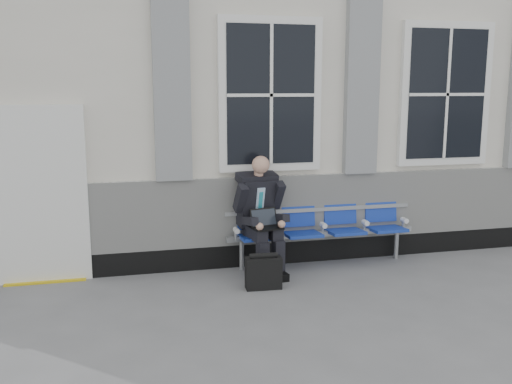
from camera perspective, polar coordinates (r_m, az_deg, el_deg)
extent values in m
plane|color=slate|center=(7.36, 21.05, -8.90)|extent=(70.00, 70.00, 0.00)
cube|color=silver|center=(10.03, 10.40, 8.87)|extent=(14.00, 4.00, 4.20)
cube|color=black|center=(8.51, 15.52, -4.92)|extent=(14.00, 0.10, 0.30)
cube|color=silver|center=(8.36, 15.75, -0.97)|extent=(14.00, 0.08, 0.90)
cube|color=gray|center=(7.14, -8.44, 10.73)|extent=(0.45, 0.14, 2.40)
cube|color=gray|center=(7.78, 10.55, 10.65)|extent=(0.45, 0.14, 2.40)
cube|color=white|center=(7.39, 1.42, 9.67)|extent=(1.35, 0.10, 1.95)
cube|color=black|center=(7.34, 1.52, 9.66)|extent=(1.15, 0.02, 1.75)
cube|color=white|center=(8.39, 18.38, 9.25)|extent=(1.35, 0.10, 1.95)
cube|color=black|center=(8.34, 18.56, 9.23)|extent=(1.15, 0.02, 1.75)
cube|color=black|center=(7.45, -20.61, -0.29)|extent=(0.95, 0.30, 2.10)
cube|color=white|center=(7.30, -20.75, -0.50)|extent=(1.10, 0.10, 2.20)
cube|color=gold|center=(7.59, -20.21, -8.19)|extent=(0.95, 0.30, 0.02)
cube|color=#9EA0A3|center=(7.69, 6.61, -4.16)|extent=(2.60, 0.07, 0.07)
cube|color=#9EA0A3|center=(7.73, 6.35, -1.72)|extent=(2.60, 0.05, 0.05)
cylinder|color=#9EA0A3|center=(7.45, -1.44, -6.37)|extent=(0.06, 0.06, 0.39)
cylinder|color=#9EA0A3|center=(8.18, 13.86, -5.13)|extent=(0.06, 0.06, 0.39)
cube|color=#112F9E|center=(7.35, 0.21, -4.54)|extent=(0.46, 0.42, 0.07)
cube|color=#112F9E|center=(7.49, -0.17, -2.21)|extent=(0.46, 0.10, 0.40)
cube|color=#112F9E|center=(7.51, 4.67, -4.24)|extent=(0.46, 0.42, 0.07)
cube|color=#112F9E|center=(7.64, 4.21, -1.97)|extent=(0.46, 0.10, 0.40)
cube|color=#112F9E|center=(7.72, 8.92, -3.94)|extent=(0.46, 0.42, 0.07)
cube|color=#112F9E|center=(7.85, 8.39, -1.73)|extent=(0.46, 0.10, 0.40)
cube|color=#112F9E|center=(7.96, 12.92, -3.63)|extent=(0.46, 0.42, 0.07)
cube|color=#112F9E|center=(8.09, 12.34, -1.50)|extent=(0.46, 0.10, 0.40)
cylinder|color=white|center=(7.29, -1.99, -3.85)|extent=(0.07, 0.12, 0.07)
cylinder|color=white|center=(7.43, 2.41, -3.59)|extent=(0.07, 0.12, 0.07)
cylinder|color=white|center=(7.61, 6.76, -3.31)|extent=(0.07, 0.12, 0.07)
cylinder|color=white|center=(7.84, 10.88, -3.02)|extent=(0.07, 0.12, 0.07)
cylinder|color=white|center=(8.09, 14.63, -2.75)|extent=(0.07, 0.12, 0.07)
cube|color=black|center=(7.07, 0.89, -8.55)|extent=(0.16, 0.29, 0.10)
cube|color=black|center=(7.16, 2.45, -8.32)|extent=(0.16, 0.29, 0.10)
cube|color=black|center=(7.07, 0.67, -6.89)|extent=(0.15, 0.16, 0.47)
cube|color=black|center=(7.16, 2.24, -6.68)|extent=(0.15, 0.16, 0.47)
cube|color=black|center=(7.19, -0.10, -4.10)|extent=(0.23, 0.50, 0.15)
cube|color=black|center=(7.28, 1.44, -3.93)|extent=(0.23, 0.50, 0.15)
cube|color=black|center=(7.34, -0.01, -0.98)|extent=(0.50, 0.44, 0.67)
cube|color=silver|center=(7.22, 0.40, -1.00)|extent=(0.12, 0.12, 0.38)
cube|color=teal|center=(7.22, 0.44, -1.18)|extent=(0.06, 0.09, 0.32)
cube|color=black|center=(7.26, 0.10, 1.44)|extent=(0.55, 0.34, 0.15)
cylinder|color=tan|center=(7.20, 0.27, 1.97)|extent=(0.12, 0.12, 0.11)
sphere|color=tan|center=(7.12, 0.48, 2.74)|extent=(0.22, 0.22, 0.22)
cube|color=black|center=(7.13, -1.54, -0.63)|extent=(0.16, 0.32, 0.40)
cube|color=black|center=(7.34, 2.15, -0.32)|extent=(0.16, 0.32, 0.40)
cube|color=black|center=(7.03, -0.61, -2.92)|extent=(0.15, 0.34, 0.15)
cube|color=black|center=(7.20, 2.50, -2.60)|extent=(0.15, 0.34, 0.15)
sphere|color=tan|center=(6.93, 0.36, -3.48)|extent=(0.10, 0.10, 0.10)
sphere|color=tan|center=(7.06, 2.57, -3.24)|extent=(0.10, 0.10, 0.10)
cube|color=black|center=(7.08, 1.18, -3.62)|extent=(0.39, 0.30, 0.02)
cube|color=black|center=(7.16, 0.77, -2.54)|extent=(0.36, 0.16, 0.23)
cube|color=black|center=(7.16, 0.79, -2.55)|extent=(0.33, 0.13, 0.19)
cube|color=black|center=(6.80, 0.75, -8.10)|extent=(0.43, 0.20, 0.38)
cylinder|color=black|center=(6.73, 0.75, -6.40)|extent=(0.34, 0.09, 0.07)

